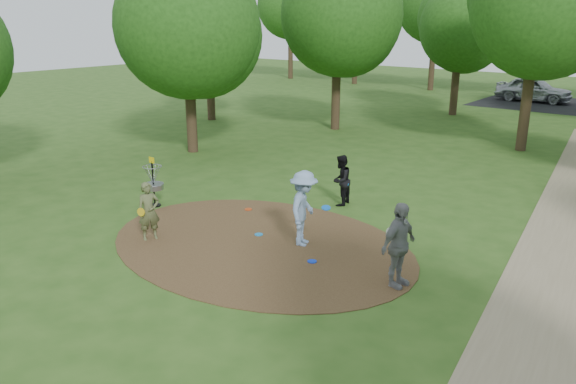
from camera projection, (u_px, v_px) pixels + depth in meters
The scene contains 13 objects.
ground at pixel (259, 244), 14.35m from camera, with size 100.00×100.00×0.00m, color #2D5119.
dirt_clearing at pixel (259, 244), 14.34m from camera, with size 8.40×8.40×0.02m, color #47301C.
footpath at pixel (549, 288), 12.00m from camera, with size 2.00×40.00×0.01m, color #8C7A5B.
player_observer_with_disc at pixel (149, 211), 14.43m from camera, with size 0.58×0.67×1.54m.
player_throwing_with_disc at pixel (304, 209), 14.03m from camera, with size 1.39×1.43×1.94m.
player_walking_with_disc at pixel (341, 180), 17.11m from camera, with size 0.71×0.85×1.57m.
player_waiting_with_disc at pixel (399, 245), 11.84m from camera, with size 0.60×1.16×1.89m.
disc_ground_cyan at pixel (259, 234), 14.90m from camera, with size 0.22×0.22×0.02m, color #1980C8.
disc_ground_blue at pixel (312, 261), 13.26m from camera, with size 0.22×0.22×0.02m, color #0D33E1.
disc_ground_red at pixel (248, 209), 16.84m from camera, with size 0.22×0.22×0.02m, color #C53C13.
car_left at pixel (534, 89), 38.02m from camera, with size 1.95×4.84×1.65m, color #A1A5A9.
disc_golf_basket at pixel (153, 179), 16.97m from camera, with size 0.63×0.63×1.54m.
tree_ring at pixel (429, 30), 19.00m from camera, with size 36.59×45.15×8.77m.
Camera 1 is at (8.81, -9.97, 5.57)m, focal length 35.00 mm.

